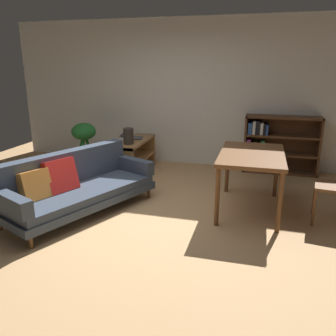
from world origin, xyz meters
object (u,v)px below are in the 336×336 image
(dining_table, at_px, (252,159))
(bookshelf, at_px, (275,144))
(fabric_couch, at_px, (74,185))
(potted_floor_plant, at_px, (84,139))
(media_console, at_px, (135,157))
(desk_speaker, at_px, (128,136))
(open_laptop, at_px, (133,137))

(dining_table, relative_size, bookshelf, 1.00)
(fabric_couch, height_order, potted_floor_plant, potted_floor_plant)
(potted_floor_plant, bearing_deg, media_console, -6.54)
(media_console, relative_size, potted_floor_plant, 1.44)
(fabric_couch, distance_m, dining_table, 2.34)
(fabric_couch, bearing_deg, media_console, 84.11)
(media_console, bearing_deg, desk_speaker, -89.02)
(media_console, bearing_deg, fabric_couch, -95.89)
(fabric_couch, distance_m, potted_floor_plant, 2.08)
(fabric_couch, distance_m, desk_speaker, 1.54)
(potted_floor_plant, xyz_separation_m, bookshelf, (3.43, 0.64, -0.04))
(media_console, height_order, bookshelf, bookshelf)
(desk_speaker, distance_m, potted_floor_plant, 1.14)
(open_laptop, distance_m, dining_table, 2.48)
(fabric_couch, height_order, dining_table, dining_table)
(desk_speaker, height_order, bookshelf, bookshelf)
(media_console, xyz_separation_m, desk_speaker, (0.00, -0.28, 0.44))
(bookshelf, bearing_deg, desk_speaker, -156.47)
(bookshelf, bearing_deg, potted_floor_plant, -169.51)
(media_console, bearing_deg, open_laptop, 118.50)
(desk_speaker, bearing_deg, media_console, 90.98)
(fabric_couch, distance_m, open_laptop, 1.95)
(fabric_couch, height_order, bookshelf, bookshelf)
(media_console, height_order, dining_table, dining_table)
(fabric_couch, bearing_deg, bookshelf, 44.41)
(desk_speaker, height_order, potted_floor_plant, desk_speaker)
(media_console, height_order, desk_speaker, desk_speaker)
(media_console, height_order, open_laptop, open_laptop)
(potted_floor_plant, relative_size, dining_table, 0.65)
(open_laptop, height_order, bookshelf, bookshelf)
(media_console, relative_size, open_laptop, 2.73)
(fabric_couch, relative_size, desk_speaker, 8.12)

